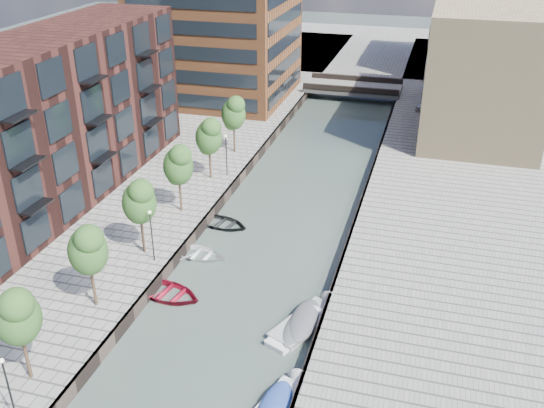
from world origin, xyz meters
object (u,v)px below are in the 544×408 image
at_px(bridge, 353,87).
at_px(tree_6, 233,112).
at_px(sloop_4, 223,226).
at_px(tree_3, 139,200).
at_px(motorboat_3, 279,407).
at_px(sloop_3, 198,257).
at_px(motorboat_4, 309,319).
at_px(car, 425,104).
at_px(motorboat_1, 299,329).
at_px(tree_4, 178,164).
at_px(sloop_2, 168,296).
at_px(tree_2, 87,248).
at_px(tree_1, 17,314).
at_px(tree_5, 209,135).

distance_m(bridge, tree_6, 27.63).
bearing_deg(sloop_4, tree_6, 25.94).
bearing_deg(sloop_4, bridge, 4.30).
height_order(tree_3, motorboat_3, tree_3).
height_order(tree_3, sloop_3, tree_3).
relative_size(motorboat_4, car, 1.59).
height_order(tree_6, motorboat_3, tree_6).
xyz_separation_m(motorboat_3, motorboat_4, (-0.12, 7.93, 0.01)).
bearing_deg(motorboat_1, car, 83.34).
relative_size(sloop_3, car, 1.20).
bearing_deg(bridge, tree_4, -102.00).
height_order(sloop_2, motorboat_3, motorboat_3).
bearing_deg(sloop_3, motorboat_1, -119.75).
height_order(tree_2, motorboat_3, tree_2).
distance_m(tree_2, tree_4, 14.00).
bearing_deg(car, bridge, 167.50).
relative_size(bridge, tree_6, 2.18).
xyz_separation_m(tree_1, sloop_2, (3.48, 10.38, -5.31)).
xyz_separation_m(tree_6, sloop_2, (3.48, -24.62, -5.31)).
xyz_separation_m(tree_1, tree_2, (0.00, 7.00, 0.00)).
relative_size(tree_1, tree_6, 1.00).
distance_m(tree_3, tree_5, 14.00).
height_order(sloop_4, motorboat_1, motorboat_1).
bearing_deg(sloop_4, tree_3, 163.51).
relative_size(tree_1, tree_5, 1.00).
height_order(tree_2, motorboat_4, tree_2).
bearing_deg(car, motorboat_1, -78.63).
distance_m(tree_2, motorboat_4, 14.90).
relative_size(tree_4, sloop_4, 1.29).
xyz_separation_m(tree_1, motorboat_1, (13.20, 9.13, -5.12)).
bearing_deg(sloop_2, motorboat_3, -117.94).
relative_size(tree_3, motorboat_4, 1.00).
bearing_deg(bridge, tree_5, -104.44).
relative_size(tree_1, motorboat_3, 1.03).
distance_m(tree_3, motorboat_3, 18.76).
distance_m(tree_3, tree_6, 21.00).
xyz_separation_m(bridge, sloop_2, (-5.02, -50.62, -1.39)).
bearing_deg(tree_4, tree_6, 90.00).
xyz_separation_m(tree_5, sloop_4, (3.68, -6.97, -5.31)).
height_order(bridge, motorboat_1, bridge).
bearing_deg(motorboat_4, tree_1, -143.13).
bearing_deg(tree_3, motorboat_3, -40.38).
distance_m(tree_2, motorboat_3, 15.40).
relative_size(tree_6, sloop_3, 1.32).
distance_m(tree_3, sloop_4, 9.55).
bearing_deg(bridge, sloop_3, -96.22).
distance_m(tree_6, sloop_2, 25.42).
bearing_deg(tree_4, sloop_3, -55.25).
xyz_separation_m(tree_6, car, (18.56, 20.07, -3.67)).
bearing_deg(motorboat_4, sloop_2, 179.10).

